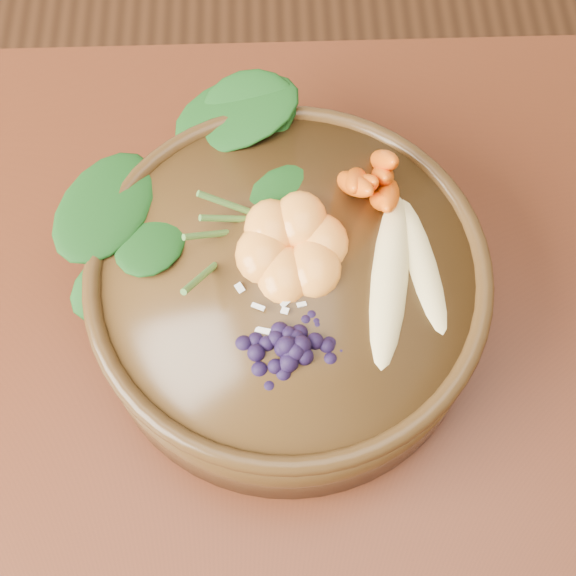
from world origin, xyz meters
name	(u,v)px	position (x,y,z in m)	size (l,w,h in m)	color
dining_table	(511,554)	(0.00, 0.00, 0.66)	(1.60, 0.90, 0.75)	#331C0C
stoneware_bowl	(288,294)	(-0.17, 0.17, 0.79)	(0.28, 0.28, 0.08)	#3D2812
kale_heap	(230,179)	(-0.21, 0.23, 0.85)	(0.19, 0.17, 0.04)	#144013
carrot_cluster	(368,150)	(-0.11, 0.24, 0.87)	(0.06, 0.06, 0.08)	#EB5D0B
banana_halves	(409,262)	(-0.09, 0.17, 0.84)	(0.07, 0.16, 0.03)	#E0CC84
mandarin_cluster	(292,237)	(-0.17, 0.19, 0.84)	(0.08, 0.09, 0.03)	orange
blueberry_pile	(287,338)	(-0.17, 0.11, 0.85)	(0.13, 0.10, 0.04)	black
coconut_flakes	(289,293)	(-0.17, 0.15, 0.83)	(0.09, 0.07, 0.01)	white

